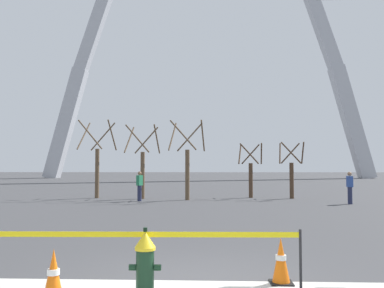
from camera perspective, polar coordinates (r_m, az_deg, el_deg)
name	(u,v)px	position (r m, az deg, el deg)	size (l,w,h in m)	color
ground_plane	(191,284)	(6.96, -0.10, -18.68)	(240.00, 240.00, 0.00)	#3D3D3F
fire_hydrant	(145,264)	(6.22, -6.46, -16.11)	(0.46, 0.48, 0.99)	black
caution_tape_barrier	(116,249)	(6.40, -10.46, -14.00)	(5.48, 0.18, 0.94)	#232326
traffic_cone_by_hydrant	(53,276)	(6.29, -18.54, -16.86)	(0.36, 0.36, 0.73)	black
traffic_cone_mid_sidewalk	(281,261)	(7.01, 12.14, -15.48)	(0.36, 0.36, 0.73)	black
monument_arch	(207,33)	(67.94, 2.03, 15.03)	(51.36, 2.15, 52.41)	#B2B5BC
tree_far_left	(97,164)	(25.03, -12.93, -2.65)	(2.09, 2.10, 4.54)	brown
tree_left_mid	(143,166)	(24.01, -6.83, -3.03)	(1.95, 1.96, 4.22)	brown
tree_center_left	(187,165)	(23.02, -0.65, -2.88)	(2.02, 2.03, 4.38)	brown
tree_center_right	(251,174)	(24.91, 8.07, -4.05)	(1.50, 1.51, 3.22)	#473323
tree_right_mid	(291,173)	(24.68, 13.54, -3.97)	(1.52, 1.53, 3.26)	#473323
pedestrian_walking_left	(140,186)	(22.42, -7.24, -5.74)	(0.33, 0.39, 1.59)	#232847
pedestrian_standing_center	(350,187)	(21.96, 20.90, -5.62)	(0.24, 0.36, 1.59)	#232847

